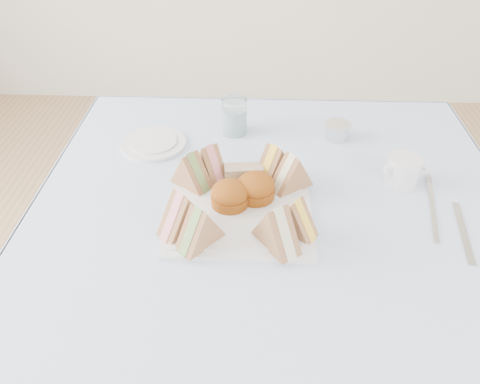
{
  "coord_description": "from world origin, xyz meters",
  "views": [
    {
      "loc": [
        -0.04,
        -0.73,
        1.37
      ],
      "look_at": [
        -0.07,
        0.0,
        0.8
      ],
      "focal_mm": 35.0,
      "sensor_mm": 36.0,
      "label": 1
    }
  ],
  "objects_px": {
    "table": "(267,325)",
    "serving_plate": "(240,209)",
    "water_glass": "(234,116)",
    "creamer_jug": "(403,171)"
  },
  "relations": [
    {
      "from": "table",
      "to": "water_glass",
      "type": "xyz_separation_m",
      "value": [
        -0.1,
        0.32,
        0.42
      ]
    },
    {
      "from": "table",
      "to": "serving_plate",
      "type": "xyz_separation_m",
      "value": [
        -0.07,
        0.0,
        0.38
      ]
    },
    {
      "from": "table",
      "to": "water_glass",
      "type": "relative_size",
      "value": 9.56
    },
    {
      "from": "serving_plate",
      "to": "creamer_jug",
      "type": "xyz_separation_m",
      "value": [
        0.35,
        0.11,
        0.03
      ]
    },
    {
      "from": "serving_plate",
      "to": "creamer_jug",
      "type": "bearing_deg",
      "value": 17.45
    },
    {
      "from": "serving_plate",
      "to": "water_glass",
      "type": "height_order",
      "value": "water_glass"
    },
    {
      "from": "creamer_jug",
      "to": "table",
      "type": "bearing_deg",
      "value": 179.69
    },
    {
      "from": "table",
      "to": "water_glass",
      "type": "height_order",
      "value": "water_glass"
    },
    {
      "from": "table",
      "to": "serving_plate",
      "type": "relative_size",
      "value": 3.11
    },
    {
      "from": "table",
      "to": "serving_plate",
      "type": "distance_m",
      "value": 0.39
    }
  ]
}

